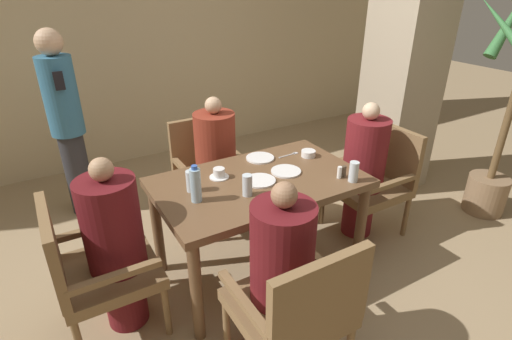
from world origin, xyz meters
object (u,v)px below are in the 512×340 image
diner_in_near_chair (281,275)px  glass_tall_near (354,172)px  chair_right_side (375,177)px  potted_palm (505,130)px  plate_main_right (286,171)px  glass_tall_far (247,185)px  water_bottle (196,185)px  diner_in_far_chair (216,163)px  glass_tall_mid (191,181)px  bowl_small (308,153)px  teacup_with_saucer (219,174)px  chair_far_side (209,168)px  standing_host (66,121)px  diner_in_left_chair (116,245)px  plate_dessert_center (260,158)px  diner_in_right_chair (363,170)px  chair_near_corner (297,307)px  chair_left_side (92,266)px  plate_main_left (260,181)px

diner_in_near_chair → glass_tall_near: bearing=24.4°
chair_right_side → potted_palm: bearing=-17.8°
plate_main_right → glass_tall_far: glass_tall_far is taller
chair_right_side → water_bottle: bearing=-178.2°
diner_in_far_chair → water_bottle: (-0.45, -0.72, 0.27)m
diner_in_far_chair → glass_tall_mid: size_ratio=8.25×
diner_in_far_chair → bowl_small: (0.49, -0.54, 0.18)m
teacup_with_saucer → bowl_small: (0.71, -0.02, -0.01)m
potted_palm → teacup_with_saucer: 2.40m
chair_far_side → standing_host: 1.22m
diner_in_left_chair → plate_dessert_center: size_ratio=5.43×
chair_far_side → glass_tall_near: 1.29m
chair_far_side → diner_in_far_chair: (-0.00, -0.14, 0.10)m
chair_right_side → standing_host: 2.54m
diner_in_right_chair → potted_palm: potted_palm is taller
diner_in_right_chair → standing_host: standing_host is taller
glass_tall_near → water_bottle: bearing=164.0°
diner_in_right_chair → glass_tall_near: size_ratio=8.18×
diner_in_near_chair → plate_dessert_center: 1.06m
diner_in_far_chair → diner_in_right_chair: size_ratio=1.01×
diner_in_near_chair → glass_tall_near: (0.77, 0.35, 0.24)m
potted_palm → glass_tall_far: bearing=175.0°
standing_host → glass_tall_near: 2.32m
diner_in_far_chair → chair_near_corner: bearing=-100.2°
chair_near_corner → plate_dessert_center: size_ratio=4.26×
diner_in_left_chair → glass_tall_far: 0.82m
chair_left_side → glass_tall_far: bearing=-8.7°
standing_host → glass_tall_far: 1.80m
chair_left_side → chair_near_corner: size_ratio=1.00×
chair_near_corner → glass_tall_far: (0.10, 0.67, 0.33)m
chair_far_side → chair_right_side: size_ratio=1.00×
teacup_with_saucer → bowl_small: size_ratio=1.24×
plate_main_left → water_bottle: 0.46m
glass_tall_mid → chair_left_side: bearing=-173.1°
diner_in_far_chair → teacup_with_saucer: diner_in_far_chair is taller
chair_far_side → potted_palm: size_ratio=0.43×
chair_right_side → glass_tall_mid: bearing=177.1°
teacup_with_saucer → chair_near_corner: bearing=-93.2°
plate_dessert_center → plate_main_right: bearing=-81.5°
chair_far_side → standing_host: (-0.95, 0.67, 0.38)m
chair_near_corner → standing_host: bearing=106.6°
chair_far_side → diner_in_near_chair: 1.51m
chair_far_side → chair_left_side: bearing=-142.9°
chair_right_side → diner_in_near_chair: 1.50m
diner_in_far_chair → chair_right_side: diner_in_far_chair is taller
chair_left_side → plate_dessert_center: bearing=12.3°
plate_main_left → glass_tall_near: glass_tall_near is taller
chair_left_side → water_bottle: 0.72m
teacup_with_saucer → glass_tall_near: glass_tall_near is taller
diner_in_left_chair → plate_main_left: (0.92, -0.03, 0.17)m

